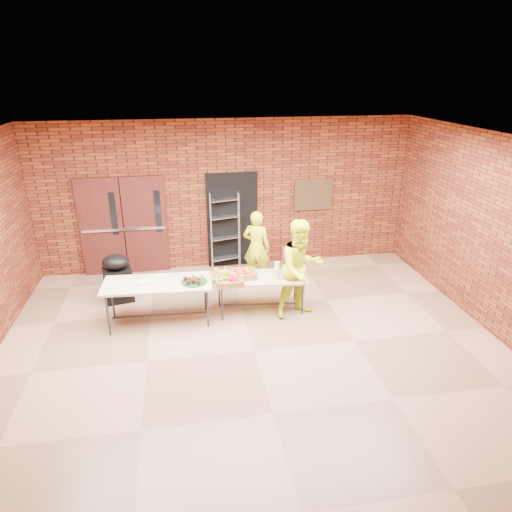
{
  "coord_description": "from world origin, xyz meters",
  "views": [
    {
      "loc": [
        -1.01,
        -5.99,
        4.11
      ],
      "look_at": [
        0.27,
        1.4,
        1.03
      ],
      "focal_mm": 32.0,
      "sensor_mm": 36.0,
      "label": 1
    }
  ],
  "objects_px": {
    "volunteer_man": "(301,269)",
    "wire_rack": "(225,232)",
    "coffee_dispenser": "(293,261)",
    "table_left": "(158,286)",
    "covered_grill": "(118,278)",
    "table_right": "(260,279)",
    "volunteer_woman": "(256,247)"
  },
  "relations": [
    {
      "from": "wire_rack",
      "to": "table_left",
      "type": "xyz_separation_m",
      "value": [
        -1.4,
        -2.15,
        -0.16
      ]
    },
    {
      "from": "volunteer_man",
      "to": "table_left",
      "type": "bearing_deg",
      "value": 160.59
    },
    {
      "from": "table_right",
      "to": "volunteer_woman",
      "type": "xyz_separation_m",
      "value": [
        0.15,
        1.24,
        0.15
      ]
    },
    {
      "from": "table_left",
      "to": "covered_grill",
      "type": "relative_size",
      "value": 2.02
    },
    {
      "from": "table_right",
      "to": "covered_grill",
      "type": "relative_size",
      "value": 1.82
    },
    {
      "from": "coffee_dispenser",
      "to": "covered_grill",
      "type": "bearing_deg",
      "value": 166.88
    },
    {
      "from": "wire_rack",
      "to": "coffee_dispenser",
      "type": "relative_size",
      "value": 3.82
    },
    {
      "from": "table_right",
      "to": "volunteer_man",
      "type": "height_order",
      "value": "volunteer_man"
    },
    {
      "from": "coffee_dispenser",
      "to": "volunteer_man",
      "type": "height_order",
      "value": "volunteer_man"
    },
    {
      "from": "covered_grill",
      "to": "volunteer_woman",
      "type": "relative_size",
      "value": 0.61
    },
    {
      "from": "table_right",
      "to": "covered_grill",
      "type": "height_order",
      "value": "covered_grill"
    },
    {
      "from": "table_left",
      "to": "covered_grill",
      "type": "distance_m",
      "value": 1.26
    },
    {
      "from": "wire_rack",
      "to": "volunteer_woman",
      "type": "xyz_separation_m",
      "value": [
        0.55,
        -0.79,
        -0.09
      ]
    },
    {
      "from": "wire_rack",
      "to": "table_left",
      "type": "bearing_deg",
      "value": -136.67
    },
    {
      "from": "wire_rack",
      "to": "covered_grill",
      "type": "height_order",
      "value": "wire_rack"
    },
    {
      "from": "wire_rack",
      "to": "table_right",
      "type": "height_order",
      "value": "wire_rack"
    },
    {
      "from": "coffee_dispenser",
      "to": "covered_grill",
      "type": "height_order",
      "value": "coffee_dispenser"
    },
    {
      "from": "wire_rack",
      "to": "volunteer_man",
      "type": "xyz_separation_m",
      "value": [
        1.07,
        -2.29,
        0.04
      ]
    },
    {
      "from": "table_left",
      "to": "covered_grill",
      "type": "height_order",
      "value": "covered_grill"
    },
    {
      "from": "wire_rack",
      "to": "coffee_dispenser",
      "type": "bearing_deg",
      "value": -75.72
    },
    {
      "from": "table_right",
      "to": "volunteer_woman",
      "type": "distance_m",
      "value": 1.25
    },
    {
      "from": "volunteer_man",
      "to": "wire_rack",
      "type": "bearing_deg",
      "value": 98.97
    },
    {
      "from": "coffee_dispenser",
      "to": "volunteer_man",
      "type": "bearing_deg",
      "value": -82.73
    },
    {
      "from": "table_left",
      "to": "volunteer_woman",
      "type": "bearing_deg",
      "value": 38.26
    },
    {
      "from": "table_left",
      "to": "coffee_dispenser",
      "type": "xyz_separation_m",
      "value": [
        2.42,
        0.21,
        0.2
      ]
    },
    {
      "from": "covered_grill",
      "to": "volunteer_woman",
      "type": "height_order",
      "value": "volunteer_woman"
    },
    {
      "from": "covered_grill",
      "to": "volunteer_man",
      "type": "distance_m",
      "value": 3.46
    },
    {
      "from": "table_right",
      "to": "covered_grill",
      "type": "xyz_separation_m",
      "value": [
        -2.58,
        0.83,
        -0.15
      ]
    },
    {
      "from": "volunteer_man",
      "to": "coffee_dispenser",
      "type": "bearing_deg",
      "value": 81.11
    },
    {
      "from": "table_left",
      "to": "table_right",
      "type": "relative_size",
      "value": 1.11
    },
    {
      "from": "covered_grill",
      "to": "table_left",
      "type": "bearing_deg",
      "value": -62.55
    },
    {
      "from": "coffee_dispenser",
      "to": "volunteer_man",
      "type": "distance_m",
      "value": 0.35
    }
  ]
}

